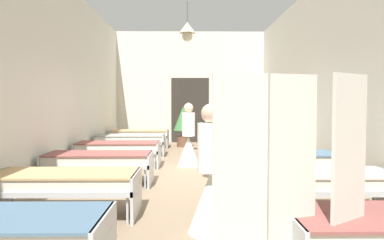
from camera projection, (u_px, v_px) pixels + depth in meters
name	position (u px, v px, depth m)	size (l,w,h in m)	color
ground_plane	(192.00, 177.00, 7.56)	(6.07, 12.98, 0.10)	#8C755B
room_shell	(191.00, 78.00, 8.69)	(5.87, 12.58, 4.12)	silver
bed_left_row_1	(65.00, 182.00, 4.78)	(1.90, 0.84, 0.57)	#B7BCC1
bed_right_row_1	(322.00, 182.00, 4.81)	(1.90, 0.84, 0.57)	#B7BCC1
bed_left_row_2	(99.00, 160.00, 6.60)	(1.90, 0.84, 0.57)	#B7BCC1
bed_right_row_2	(285.00, 160.00, 6.64)	(1.90, 0.84, 0.57)	#B7BCC1
bed_left_row_3	(118.00, 148.00, 8.43)	(1.90, 0.84, 0.57)	#B7BCC1
bed_right_row_3	(264.00, 148.00, 8.47)	(1.90, 0.84, 0.57)	#B7BCC1
bed_left_row_4	(131.00, 140.00, 10.26)	(1.90, 0.84, 0.57)	#B7BCC1
bed_right_row_4	(251.00, 140.00, 10.30)	(1.90, 0.84, 0.57)	#B7BCC1
bed_left_row_5	(139.00, 134.00, 12.09)	(1.90, 0.84, 0.57)	#B7BCC1
bed_right_row_5	(241.00, 134.00, 12.12)	(1.90, 0.84, 0.57)	#B7BCC1
nurse_near_aisle	(189.00, 143.00, 8.53)	(0.52, 0.52, 1.49)	white
nurse_mid_aisle	(211.00, 187.00, 4.14)	(0.52, 0.52, 1.49)	white
nurse_far_aisle	(211.00, 139.00, 9.62)	(0.52, 0.52, 1.49)	white
potted_plant	(183.00, 122.00, 12.26)	(0.63, 0.63, 1.35)	brown
privacy_screen	(293.00, 184.00, 2.82)	(1.23, 0.27, 1.70)	silver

